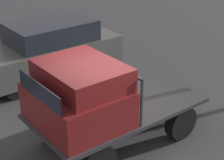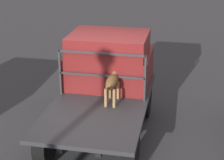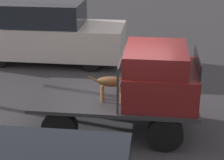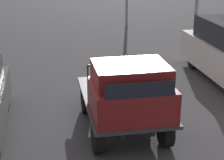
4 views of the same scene
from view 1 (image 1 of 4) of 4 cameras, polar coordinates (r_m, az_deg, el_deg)
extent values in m
plane|color=#38383A|center=(8.36, 0.78, -8.89)|extent=(80.00, 80.00, 0.00)
cylinder|color=black|center=(8.20, -9.01, -6.78)|extent=(0.77, 0.24, 0.77)
cylinder|color=black|center=(8.33, 10.43, -6.36)|extent=(0.77, 0.24, 0.77)
cylinder|color=black|center=(9.32, 3.10, -2.31)|extent=(0.77, 0.24, 0.77)
cube|color=black|center=(7.78, 2.37, -6.00)|extent=(3.34, 0.10, 0.18)
cube|color=black|center=(8.24, -0.67, -4.06)|extent=(3.34, 0.10, 0.18)
cube|color=#2D2D30|center=(7.94, 0.81, -4.20)|extent=(3.64, 1.94, 0.08)
cube|color=maroon|center=(7.24, -5.29, -3.75)|extent=(1.56, 1.82, 0.73)
cube|color=maroon|center=(7.03, -4.68, 0.74)|extent=(1.33, 1.67, 0.45)
cube|color=black|center=(6.67, -11.02, -1.75)|extent=(0.02, 1.49, 0.34)
cube|color=#2D2D30|center=(7.02, 4.51, -3.55)|extent=(0.04, 0.04, 0.99)
cube|color=#2D2D30|center=(8.27, -3.76, 1.16)|extent=(0.04, 0.04, 0.99)
cube|color=#2D2D30|center=(7.42, 0.04, 2.28)|extent=(0.04, 1.78, 0.04)
cube|color=#2D2D30|center=(7.62, 0.04, -1.01)|extent=(0.04, 1.78, 0.04)
cylinder|color=#9E7547|center=(7.87, -0.84, -2.60)|extent=(0.06, 0.06, 0.38)
cylinder|color=#9E7547|center=(7.99, -1.57, -2.15)|extent=(0.06, 0.06, 0.38)
cylinder|color=#9E7547|center=(8.10, 1.55, -1.74)|extent=(0.06, 0.06, 0.38)
cylinder|color=#9E7547|center=(8.21, 0.80, -1.32)|extent=(0.06, 0.06, 0.38)
ellipsoid|color=brown|center=(7.92, 0.00, -0.26)|extent=(0.68, 0.22, 0.22)
sphere|color=#9E7547|center=(7.84, -1.08, -0.88)|extent=(0.10, 0.10, 0.10)
cylinder|color=brown|center=(7.74, -1.69, -0.41)|extent=(0.16, 0.12, 0.15)
sphere|color=brown|center=(7.66, -2.36, -0.36)|extent=(0.20, 0.20, 0.20)
cone|color=#9E7547|center=(7.63, -2.87, -0.63)|extent=(0.11, 0.11, 0.11)
cone|color=brown|center=(7.59, -2.07, 0.09)|extent=(0.06, 0.08, 0.10)
cone|color=brown|center=(7.67, -2.55, 0.36)|extent=(0.06, 0.08, 0.10)
cylinder|color=brown|center=(8.13, 2.14, 0.61)|extent=(0.29, 0.04, 0.19)
cylinder|color=black|center=(10.15, -14.51, -1.22)|extent=(0.60, 0.20, 0.60)
cylinder|color=black|center=(11.35, -2.05, 2.50)|extent=(0.60, 0.20, 0.60)
cylinder|color=black|center=(12.56, -6.27, 4.68)|extent=(0.60, 0.20, 0.60)
cube|color=#474C47|center=(11.18, -10.09, 3.74)|extent=(4.37, 1.85, 0.81)
cube|color=#1E232B|center=(11.04, -9.37, 7.36)|extent=(2.40, 1.66, 0.58)
camera|label=2|loc=(13.16, 21.50, 21.14)|focal=60.00mm
camera|label=3|loc=(13.58, -24.85, 21.65)|focal=60.00mm
camera|label=4|loc=(8.48, -70.16, 7.70)|focal=60.00mm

